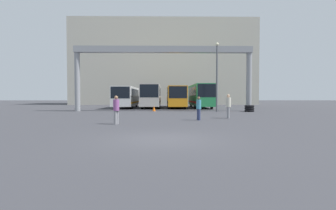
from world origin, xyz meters
TOP-DOWN VIEW (x-y plane):
  - ground_plane at (0.00, 0.00)m, footprint 200.00×200.00m
  - building_backdrop at (0.00, 47.17)m, footprint 37.59×12.00m
  - overhead_gantry at (0.00, 19.43)m, footprint 19.96×0.80m
  - bus_slot_0 at (-5.42, 28.00)m, footprint 2.63×10.90m
  - bus_slot_1 at (-1.81, 28.58)m, footprint 2.58×12.05m
  - bus_slot_2 at (1.81, 28.59)m, footprint 2.50×12.06m
  - bus_slot_3 at (5.42, 28.17)m, footprint 2.52×11.24m
  - pedestrian_near_center at (-2.81, 5.51)m, footprint 0.36×0.36m
  - pedestrian_mid_right at (4.94, 9.63)m, footprint 0.38×0.38m
  - pedestrian_mid_left at (2.47, 8.06)m, footprint 0.34×0.34m
  - traffic_cone at (-1.08, 19.41)m, footprint 0.37×0.37m
  - tire_stack at (9.33, 18.10)m, footprint 1.04×1.04m
  - lamp_post at (5.76, 18.04)m, footprint 0.36×0.36m

SIDE VIEW (x-z plane):
  - ground_plane at x=0.00m, z-range 0.00..0.00m
  - traffic_cone at x=-1.08m, z-range 0.00..0.60m
  - tire_stack at x=9.33m, z-range 0.00..0.72m
  - pedestrian_mid_left at x=2.47m, z-range 0.05..1.70m
  - pedestrian_near_center at x=-2.81m, z-range 0.05..1.76m
  - pedestrian_mid_right at x=4.94m, z-range 0.06..1.88m
  - bus_slot_0 at x=-5.42m, z-range 0.23..3.22m
  - bus_slot_2 at x=1.81m, z-range 0.24..3.28m
  - bus_slot_1 at x=-1.81m, z-range 0.25..3.53m
  - bus_slot_3 at x=5.42m, z-range 0.25..3.59m
  - lamp_post at x=5.76m, z-range 0.36..7.80m
  - overhead_gantry at x=0.00m, z-range 2.21..9.49m
  - building_backdrop at x=0.00m, z-range 0.00..17.21m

